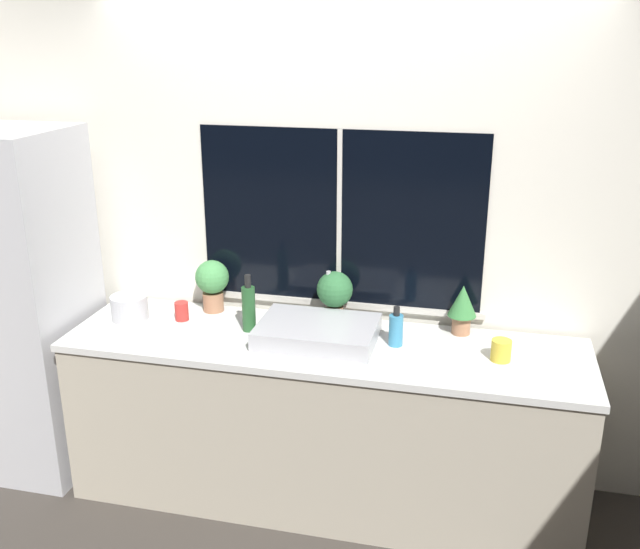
{
  "coord_description": "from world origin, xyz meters",
  "views": [
    {
      "loc": [
        0.72,
        -2.77,
        2.35
      ],
      "look_at": [
        -0.02,
        0.33,
        1.24
      ],
      "focal_mm": 40.0,
      "sensor_mm": 36.0,
      "label": 1
    }
  ],
  "objects_px": {
    "potted_plant_left": "(212,281)",
    "mug_red": "(182,311)",
    "soap_bottle": "(396,329)",
    "kettle": "(129,306)",
    "potted_plant_right": "(462,306)",
    "sink": "(318,331)",
    "refrigerator": "(24,306)",
    "mug_yellow": "(501,350)",
    "potted_plant_center": "(335,292)",
    "bottle_tall": "(249,307)"
  },
  "relations": [
    {
      "from": "potted_plant_right",
      "to": "soap_bottle",
      "type": "xyz_separation_m",
      "value": [
        -0.3,
        -0.22,
        -0.07
      ]
    },
    {
      "from": "potted_plant_center",
      "to": "mug_red",
      "type": "bearing_deg",
      "value": -168.36
    },
    {
      "from": "potted_plant_right",
      "to": "mug_red",
      "type": "distance_m",
      "value": 1.45
    },
    {
      "from": "soap_bottle",
      "to": "sink",
      "type": "bearing_deg",
      "value": -175.52
    },
    {
      "from": "refrigerator",
      "to": "potted_plant_right",
      "type": "bearing_deg",
      "value": 7.4
    },
    {
      "from": "sink",
      "to": "refrigerator",
      "type": "bearing_deg",
      "value": -178.16
    },
    {
      "from": "refrigerator",
      "to": "sink",
      "type": "relative_size",
      "value": 3.26
    },
    {
      "from": "mug_yellow",
      "to": "refrigerator",
      "type": "bearing_deg",
      "value": -179.34
    },
    {
      "from": "refrigerator",
      "to": "soap_bottle",
      "type": "relative_size",
      "value": 9.4
    },
    {
      "from": "kettle",
      "to": "potted_plant_right",
      "type": "bearing_deg",
      "value": 7.07
    },
    {
      "from": "sink",
      "to": "soap_bottle",
      "type": "bearing_deg",
      "value": 4.48
    },
    {
      "from": "potted_plant_right",
      "to": "soap_bottle",
      "type": "relative_size",
      "value": 1.28
    },
    {
      "from": "soap_bottle",
      "to": "potted_plant_left",
      "type": "bearing_deg",
      "value": 168.11
    },
    {
      "from": "potted_plant_left",
      "to": "kettle",
      "type": "height_order",
      "value": "potted_plant_left"
    },
    {
      "from": "potted_plant_right",
      "to": "mug_red",
      "type": "bearing_deg",
      "value": -173.57
    },
    {
      "from": "potted_plant_left",
      "to": "bottle_tall",
      "type": "relative_size",
      "value": 0.95
    },
    {
      "from": "potted_plant_right",
      "to": "bottle_tall",
      "type": "xyz_separation_m",
      "value": [
        -1.05,
        -0.21,
        -0.03
      ]
    },
    {
      "from": "sink",
      "to": "mug_yellow",
      "type": "xyz_separation_m",
      "value": [
        0.88,
        -0.02,
        0.01
      ]
    },
    {
      "from": "bottle_tall",
      "to": "mug_yellow",
      "type": "relative_size",
      "value": 2.94
    },
    {
      "from": "potted_plant_center",
      "to": "sink",
      "type": "bearing_deg",
      "value": -97.19
    },
    {
      "from": "mug_red",
      "to": "kettle",
      "type": "relative_size",
      "value": 0.51
    },
    {
      "from": "sink",
      "to": "mug_red",
      "type": "height_order",
      "value": "sink"
    },
    {
      "from": "potted_plant_left",
      "to": "potted_plant_center",
      "type": "xyz_separation_m",
      "value": [
        0.67,
        0.0,
        -0.0
      ]
    },
    {
      "from": "potted_plant_left",
      "to": "potted_plant_center",
      "type": "relative_size",
      "value": 1.03
    },
    {
      "from": "mug_yellow",
      "to": "mug_red",
      "type": "height_order",
      "value": "mug_yellow"
    },
    {
      "from": "soap_bottle",
      "to": "mug_yellow",
      "type": "xyz_separation_m",
      "value": [
        0.5,
        -0.05,
        -0.03
      ]
    },
    {
      "from": "potted_plant_center",
      "to": "mug_red",
      "type": "xyz_separation_m",
      "value": [
        -0.79,
        -0.16,
        -0.12
      ]
    },
    {
      "from": "bottle_tall",
      "to": "mug_red",
      "type": "distance_m",
      "value": 0.4
    },
    {
      "from": "potted_plant_center",
      "to": "bottle_tall",
      "type": "bearing_deg",
      "value": -152.4
    },
    {
      "from": "bottle_tall",
      "to": "potted_plant_left",
      "type": "bearing_deg",
      "value": 142.88
    },
    {
      "from": "sink",
      "to": "potted_plant_right",
      "type": "height_order",
      "value": "sink"
    },
    {
      "from": "refrigerator",
      "to": "bottle_tall",
      "type": "relative_size",
      "value": 6.3
    },
    {
      "from": "soap_bottle",
      "to": "mug_yellow",
      "type": "bearing_deg",
      "value": -6.09
    },
    {
      "from": "soap_bottle",
      "to": "bottle_tall",
      "type": "relative_size",
      "value": 0.67
    },
    {
      "from": "potted_plant_left",
      "to": "sink",
      "type": "bearing_deg",
      "value": -20.9
    },
    {
      "from": "mug_red",
      "to": "potted_plant_left",
      "type": "bearing_deg",
      "value": 54.93
    },
    {
      "from": "potted_plant_left",
      "to": "soap_bottle",
      "type": "height_order",
      "value": "potted_plant_left"
    },
    {
      "from": "potted_plant_left",
      "to": "mug_red",
      "type": "relative_size",
      "value": 2.88
    },
    {
      "from": "kettle",
      "to": "potted_plant_center",
      "type": "bearing_deg",
      "value": 11.32
    },
    {
      "from": "potted_plant_center",
      "to": "kettle",
      "type": "height_order",
      "value": "potted_plant_center"
    },
    {
      "from": "bottle_tall",
      "to": "sink",
      "type": "bearing_deg",
      "value": -5.77
    },
    {
      "from": "mug_yellow",
      "to": "mug_red",
      "type": "xyz_separation_m",
      "value": [
        -1.63,
        0.11,
        -0.0
      ]
    },
    {
      "from": "potted_plant_right",
      "to": "potted_plant_left",
      "type": "bearing_deg",
      "value": -180.0
    },
    {
      "from": "kettle",
      "to": "bottle_tall",
      "type": "bearing_deg",
      "value": 0.34
    },
    {
      "from": "potted_plant_right",
      "to": "bottle_tall",
      "type": "height_order",
      "value": "bottle_tall"
    },
    {
      "from": "kettle",
      "to": "refrigerator",
      "type": "bearing_deg",
      "value": -171.62
    },
    {
      "from": "sink",
      "to": "potted_plant_center",
      "type": "xyz_separation_m",
      "value": [
        0.03,
        0.25,
        0.12
      ]
    },
    {
      "from": "sink",
      "to": "potted_plant_right",
      "type": "xyz_separation_m",
      "value": [
        0.68,
        0.25,
        0.11
      ]
    },
    {
      "from": "potted_plant_left",
      "to": "mug_yellow",
      "type": "distance_m",
      "value": 1.55
    },
    {
      "from": "potted_plant_center",
      "to": "potted_plant_right",
      "type": "xyz_separation_m",
      "value": [
        0.65,
        -0.0,
        -0.02
      ]
    }
  ]
}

